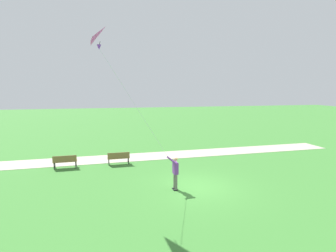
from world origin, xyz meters
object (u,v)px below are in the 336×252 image
at_px(flying_kite, 106,39).
at_px(park_bench_far_walkway, 65,161).
at_px(person_kite_flyer, 175,170).
at_px(park_bench_near_walkway, 119,157).

relative_size(flying_kite, park_bench_far_walkway, 4.07).
relative_size(person_kite_flyer, flying_kite, 0.30).
bearing_deg(park_bench_far_walkway, flying_kite, -152.13).
distance_m(person_kite_flyer, park_bench_far_walkway, 8.15).
bearing_deg(park_bench_near_walkway, park_bench_far_walkway, 92.05).
bearing_deg(person_kite_flyer, park_bench_far_walkway, 49.48).
bearing_deg(person_kite_flyer, park_bench_near_walkway, 26.38).
bearing_deg(park_bench_far_walkway, person_kite_flyer, -130.52).
height_order(flying_kite, park_bench_far_walkway, flying_kite).
xyz_separation_m(park_bench_near_walkway, park_bench_far_walkway, (-0.12, 3.50, 0.00)).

